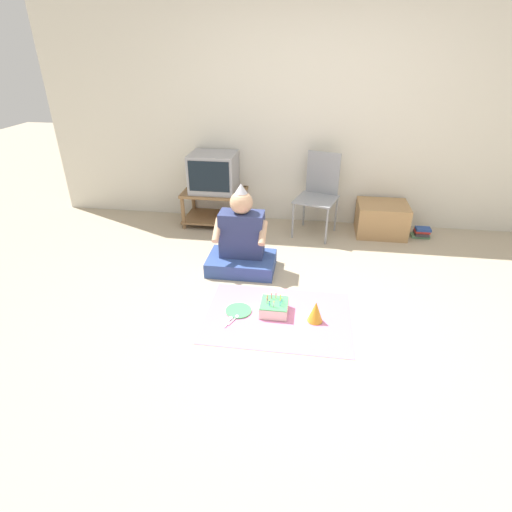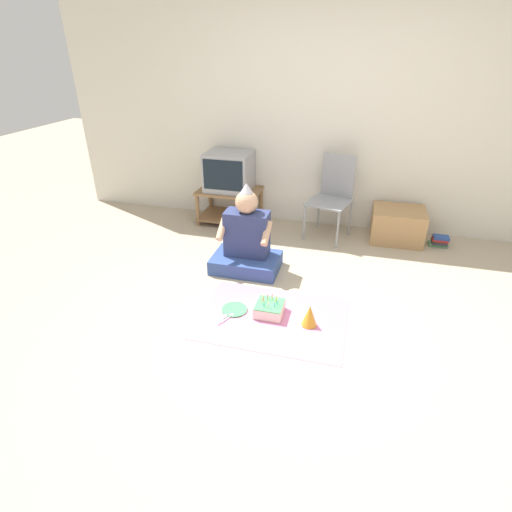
# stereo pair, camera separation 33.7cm
# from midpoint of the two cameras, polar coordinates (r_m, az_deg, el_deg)

# --- Properties ---
(ground_plane) EXTENTS (16.00, 16.00, 0.00)m
(ground_plane) POSITION_cam_midpoint_polar(r_m,az_deg,el_deg) (3.15, 9.40, -10.42)
(ground_plane) COLOR tan
(wall_back) EXTENTS (6.40, 0.06, 2.55)m
(wall_back) POSITION_cam_midpoint_polar(r_m,az_deg,el_deg) (4.66, 13.82, 19.16)
(wall_back) COLOR beige
(wall_back) RESTS_ON ground_plane
(tv_stand) EXTENTS (0.73, 0.49, 0.41)m
(tv_stand) POSITION_cam_midpoint_polar(r_m,az_deg,el_deg) (4.84, -1.75, 7.58)
(tv_stand) COLOR olive
(tv_stand) RESTS_ON ground_plane
(tv) EXTENTS (0.52, 0.45, 0.44)m
(tv) POSITION_cam_midpoint_polar(r_m,az_deg,el_deg) (4.72, -1.80, 11.98)
(tv) COLOR #99999E
(tv) RESTS_ON tv_stand
(folding_chair) EXTENTS (0.53, 0.53, 0.90)m
(folding_chair) POSITION_cam_midpoint_polar(r_m,az_deg,el_deg) (4.51, 13.09, 8.82)
(folding_chair) COLOR gray
(folding_chair) RESTS_ON ground_plane
(cardboard_box_stack) EXTENTS (0.55, 0.46, 0.36)m
(cardboard_box_stack) POSITION_cam_midpoint_polar(r_m,az_deg,el_deg) (4.71, 21.51, 4.12)
(cardboard_box_stack) COLOR #A87F51
(cardboard_box_stack) RESTS_ON ground_plane
(book_pile) EXTENTS (0.20, 0.15, 0.11)m
(book_pile) POSITION_cam_midpoint_polar(r_m,az_deg,el_deg) (4.80, 26.58, 1.86)
(book_pile) COLOR #60936B
(book_pile) RESTS_ON ground_plane
(person_seated) EXTENTS (0.64, 0.43, 0.85)m
(person_seated) POSITION_cam_midpoint_polar(r_m,az_deg,el_deg) (3.77, 1.19, 1.86)
(person_seated) COLOR #334C8C
(person_seated) RESTS_ON ground_plane
(party_cloth) EXTENTS (1.16, 0.84, 0.01)m
(party_cloth) POSITION_cam_midpoint_polar(r_m,az_deg,el_deg) (3.23, 5.38, -8.90)
(party_cloth) COLOR pink
(party_cloth) RESTS_ON ground_plane
(birthday_cake) EXTENTS (0.22, 0.22, 0.15)m
(birthday_cake) POSITION_cam_midpoint_polar(r_m,az_deg,el_deg) (3.24, 4.94, -7.57)
(birthday_cake) COLOR #F4E0C6
(birthday_cake) RESTS_ON party_cloth
(party_hat_blue) EXTENTS (0.12, 0.12, 0.18)m
(party_hat_blue) POSITION_cam_midpoint_polar(r_m,az_deg,el_deg) (3.14, 10.76, -8.43)
(party_hat_blue) COLOR gold
(party_hat_blue) RESTS_ON party_cloth
(paper_plate) EXTENTS (0.21, 0.21, 0.01)m
(paper_plate) POSITION_cam_midpoint_polar(r_m,az_deg,el_deg) (3.30, -0.16, -7.70)
(paper_plate) COLOR #4CB266
(paper_plate) RESTS_ON party_cloth
(plastic_spoon_near) EXTENTS (0.07, 0.14, 0.01)m
(plastic_spoon_near) POSITION_cam_midpoint_polar(r_m,az_deg,el_deg) (3.22, -0.68, -8.66)
(plastic_spoon_near) COLOR white
(plastic_spoon_near) RESTS_ON party_cloth
(plastic_spoon_far) EXTENTS (0.04, 0.14, 0.01)m
(plastic_spoon_far) POSITION_cam_midpoint_polar(r_m,az_deg,el_deg) (3.21, -1.53, -8.82)
(plastic_spoon_far) COLOR white
(plastic_spoon_far) RESTS_ON party_cloth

